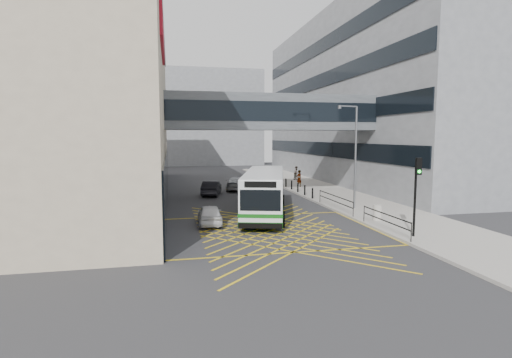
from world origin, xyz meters
TOP-DOWN VIEW (x-y plane):
  - ground at (0.00, 0.00)m, footprint 120.00×120.00m
  - building_whsmith at (-17.98, 16.00)m, footprint 24.17×42.00m
  - building_right at (23.98, 24.00)m, footprint 24.09×44.00m
  - building_far at (-2.00, 60.00)m, footprint 28.00×16.00m
  - skybridge at (3.00, 12.00)m, footprint 20.00×4.10m
  - pavement at (9.00, 15.00)m, footprint 6.00×54.00m
  - box_junction at (0.00, 0.00)m, footprint 12.00×9.00m
  - bus at (0.73, 4.56)m, footprint 5.42×11.20m
  - car_white at (-3.27, 2.46)m, footprint 1.80×4.00m
  - car_dark at (-1.91, 14.77)m, footprint 2.65×4.61m
  - car_silver at (1.02, 17.86)m, footprint 3.20×5.01m
  - traffic_light at (6.95, -3.60)m, footprint 0.31×0.49m
  - street_lamp at (7.51, 4.95)m, footprint 1.70×0.53m
  - litter_bin at (7.18, 0.72)m, footprint 0.57×0.57m
  - kerb_railings at (6.15, 1.78)m, footprint 0.05×12.54m
  - bollards at (6.25, 15.00)m, footprint 0.14×10.14m
  - pedestrian_a at (7.63, 17.82)m, footprint 0.85×0.75m
  - pedestrian_b at (9.55, 24.60)m, footprint 0.93×0.82m
  - pedestrian_c at (7.47, 25.22)m, footprint 1.07×0.77m

SIDE VIEW (x-z plane):
  - ground at x=0.00m, z-range 0.00..0.00m
  - box_junction at x=0.00m, z-range 0.00..0.01m
  - pavement at x=9.00m, z-range 0.00..0.16m
  - bollards at x=6.25m, z-range 0.16..1.06m
  - car_white at x=-3.27m, z-range 0.00..1.25m
  - litter_bin at x=7.18m, z-range 0.16..1.14m
  - car_dark at x=-1.91m, z-range 0.00..1.36m
  - car_silver at x=1.02m, z-range 0.00..1.44m
  - kerb_railings at x=6.15m, z-range 0.38..1.38m
  - pedestrian_b at x=9.55m, z-range 0.16..1.80m
  - pedestrian_c at x=7.47m, z-range 0.16..1.81m
  - pedestrian_a at x=7.63m, z-range 0.16..1.92m
  - bus at x=0.73m, z-range 0.11..3.18m
  - traffic_light at x=6.95m, z-range 0.79..4.98m
  - street_lamp at x=7.51m, z-range 0.68..8.17m
  - skybridge at x=3.00m, z-range 6.00..9.00m
  - building_whsmith at x=-17.98m, z-range 0.00..16.00m
  - building_far at x=-2.00m, z-range 0.00..18.00m
  - building_right at x=23.98m, z-range 0.00..20.00m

